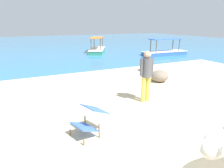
# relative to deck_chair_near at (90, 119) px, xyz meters

# --- Properties ---
(sand_beach) EXTENTS (18.00, 14.00, 0.04)m
(sand_beach) POSITION_rel_deck_chair_near_xyz_m (1.21, -1.24, -0.40)
(sand_beach) COLOR beige
(sand_beach) RESTS_ON ground
(water_surface) EXTENTS (60.00, 36.00, 0.03)m
(water_surface) POSITION_rel_deck_chair_near_xyz_m (1.21, 20.76, -0.42)
(water_surface) COLOR teal
(water_surface) RESTS_ON ground
(deck_chair_near) EXTENTS (0.89, 0.74, 0.68)m
(deck_chair_near) POSITION_rel_deck_chair_near_xyz_m (0.00, 0.00, 0.00)
(deck_chair_near) COLOR brown
(deck_chair_near) RESTS_ON sand_beach
(person_standing) EXTENTS (0.51, 0.32, 1.62)m
(person_standing) POSITION_rel_deck_chair_near_xyz_m (2.26, 1.10, 0.56)
(person_standing) COLOR #DBC64C
(person_standing) RESTS_ON sand_beach
(shore_rock_large) EXTENTS (0.74, 0.86, 0.53)m
(shore_rock_large) POSITION_rel_deck_chair_near_xyz_m (4.75, 4.54, -0.12)
(shore_rock_large) COLOR brown
(shore_rock_large) RESTS_ON sand_beach
(shore_rock_medium) EXTENTS (0.99, 0.99, 0.50)m
(shore_rock_medium) POSITION_rel_deck_chair_near_xyz_m (4.10, 2.68, -0.14)
(shore_rock_medium) COLOR gray
(shore_rock_medium) RESTS_ON sand_beach
(boat_green) EXTENTS (2.71, 3.79, 1.29)m
(boat_green) POSITION_rel_deck_chair_near_xyz_m (5.09, 12.42, -0.13)
(boat_green) COLOR #338E66
(boat_green) RESTS_ON water_surface
(boat_blue) EXTENTS (3.73, 1.35, 1.29)m
(boat_blue) POSITION_rel_deck_chair_near_xyz_m (9.30, 8.54, -0.13)
(boat_blue) COLOR #3866B7
(boat_blue) RESTS_ON water_surface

